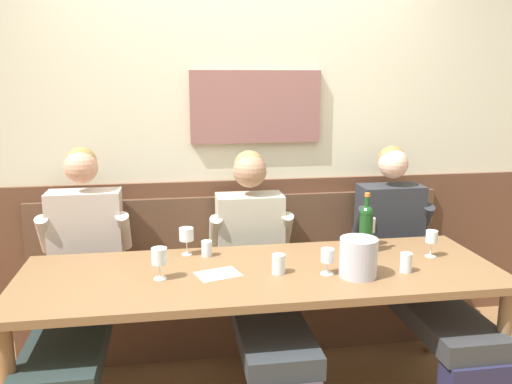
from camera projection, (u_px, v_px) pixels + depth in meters
name	position (u px, v px, depth m)	size (l,w,h in m)	color
room_wall_back	(238.00, 125.00, 3.49)	(6.80, 0.12, 2.80)	beige
wood_wainscot_panel	(239.00, 254.00, 3.63)	(6.80, 0.03, 1.04)	brown
wall_bench	(244.00, 299.00, 3.48)	(2.76, 0.42, 0.94)	brown
dining_table	(262.00, 284.00, 2.72)	(2.46, 0.83, 0.75)	brown
person_left_seat	(78.00, 281.00, 2.89)	(0.54, 1.28, 1.31)	#2F2C38
person_center_right_seat	(259.00, 270.00, 3.06)	(0.53, 1.28, 1.27)	#37292F
person_center_left_seat	(411.00, 262.00, 3.20)	(0.52, 1.28, 1.28)	#242342
ice_bucket	(358.00, 257.00, 2.60)	(0.19, 0.19, 0.20)	#B0B0C0
wine_bottle_green_tall	(366.00, 227.00, 2.95)	(0.08, 0.08, 0.34)	#17431A
wine_glass_mid_left	(159.00, 257.00, 2.56)	(0.08, 0.08, 0.16)	silver
wine_glass_center_front	(369.00, 226.00, 3.07)	(0.07, 0.07, 0.17)	silver
wine_glass_by_bottle	(186.00, 235.00, 2.91)	(0.08, 0.08, 0.15)	silver
wine_glass_left_end	(327.00, 256.00, 2.63)	(0.07, 0.07, 0.13)	silver
wine_glass_near_bucket	(432.00, 238.00, 2.88)	(0.06, 0.06, 0.15)	silver
water_tumbler_right	(406.00, 262.00, 2.67)	(0.06, 0.06, 0.10)	silver
water_tumbler_left	(207.00, 248.00, 2.91)	(0.06, 0.06, 0.09)	silver
water_tumbler_center	(279.00, 264.00, 2.65)	(0.07, 0.07, 0.10)	silver
tasting_sheet_left_guest	(218.00, 274.00, 2.65)	(0.21, 0.15, 0.00)	white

